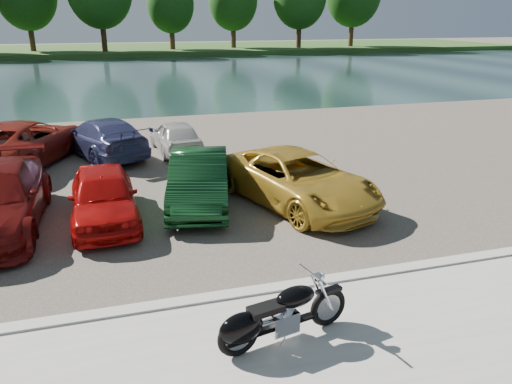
{
  "coord_description": "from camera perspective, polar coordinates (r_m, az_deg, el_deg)",
  "views": [
    {
      "loc": [
        -3.14,
        -5.82,
        4.95
      ],
      "look_at": [
        -0.06,
        4.62,
        1.1
      ],
      "focal_mm": 35.0,
      "sensor_mm": 36.0,
      "label": 1
    }
  ],
  "objects": [
    {
      "name": "parking_lot",
      "position": [
        17.81,
        -5.61,
        3.31
      ],
      "size": [
        60.0,
        18.0,
        0.04
      ],
      "primitive_type": "cube",
      "color": "#403B33",
      "rests_on": "ground"
    },
    {
      "name": "car_4",
      "position": [
        12.99,
        -17.04,
        -0.44
      ],
      "size": [
        1.73,
        4.02,
        1.35
      ],
      "primitive_type": "imported",
      "rotation": [
        0.0,
        0.0,
        0.03
      ],
      "color": "#B00D0B",
      "rests_on": "parking_lot"
    },
    {
      "name": "kerb",
      "position": [
        9.74,
        4.8,
        -10.67
      ],
      "size": [
        60.0,
        0.3,
        0.14
      ],
      "primitive_type": "cube",
      "color": "#A3A199",
      "rests_on": "ground"
    },
    {
      "name": "car_12",
      "position": [
        19.19,
        -9.17,
        6.31
      ],
      "size": [
        1.79,
        3.76,
        1.24
      ],
      "primitive_type": "imported",
      "rotation": [
        0.0,
        0.0,
        3.23
      ],
      "color": "silver",
      "rests_on": "parking_lot"
    },
    {
      "name": "car_5",
      "position": [
        13.63,
        -6.52,
        1.43
      ],
      "size": [
        2.39,
        4.59,
        1.44
      ],
      "primitive_type": "imported",
      "rotation": [
        0.0,
        0.0,
        -0.21
      ],
      "color": "#0E3316",
      "rests_on": "parking_lot"
    },
    {
      "name": "car_6",
      "position": [
        13.63,
        4.73,
        1.5
      ],
      "size": [
        3.86,
        5.67,
        1.44
      ],
      "primitive_type": "imported",
      "rotation": [
        0.0,
        0.0,
        0.31
      ],
      "color": "gold",
      "rests_on": "parking_lot"
    },
    {
      "name": "motorcycle",
      "position": [
        7.93,
        1.96,
        -14.16
      ],
      "size": [
        2.3,
        0.88,
        1.05
      ],
      "rotation": [
        0.0,
        0.0,
        0.21
      ],
      "color": "black",
      "rests_on": "promenade"
    },
    {
      "name": "ground",
      "position": [
        8.26,
        9.99,
        -17.68
      ],
      "size": [
        200.0,
        200.0,
        0.0
      ],
      "primitive_type": "plane",
      "color": "#595447",
      "rests_on": "ground"
    },
    {
      "name": "river",
      "position": [
        46.2,
        -12.73,
        12.87
      ],
      "size": [
        120.0,
        40.0,
        0.0
      ],
      "primitive_type": "cube",
      "color": "#1B302F",
      "rests_on": "ground"
    },
    {
      "name": "far_bank",
      "position": [
        78.03,
        -14.6,
        15.47
      ],
      "size": [
        120.0,
        24.0,
        0.6
      ],
      "primitive_type": "cube",
      "color": "#274B1A",
      "rests_on": "ground"
    },
    {
      "name": "car_10",
      "position": [
        19.23,
        -25.02,
        5.21
      ],
      "size": [
        4.43,
        6.1,
        1.54
      ],
      "primitive_type": "imported",
      "rotation": [
        0.0,
        0.0,
        2.76
      ],
      "color": "maroon",
      "rests_on": "parking_lot"
    },
    {
      "name": "car_11",
      "position": [
        19.25,
        -17.04,
        6.0
      ],
      "size": [
        3.62,
        5.24,
        1.41
      ],
      "primitive_type": "imported",
      "rotation": [
        0.0,
        0.0,
        3.52
      ],
      "color": "navy",
      "rests_on": "parking_lot"
    }
  ]
}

